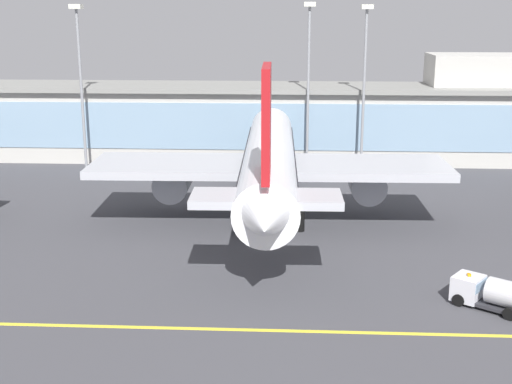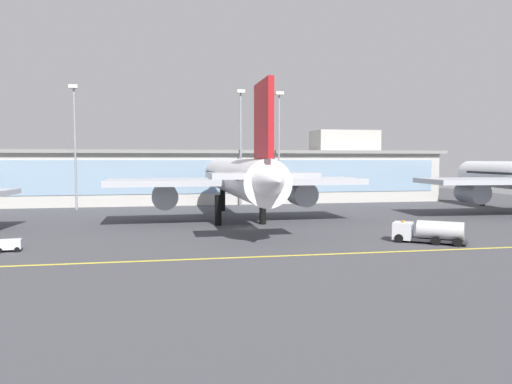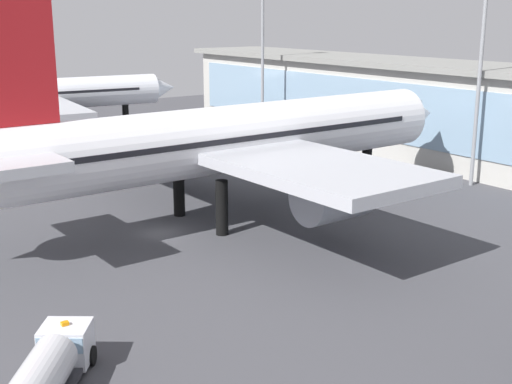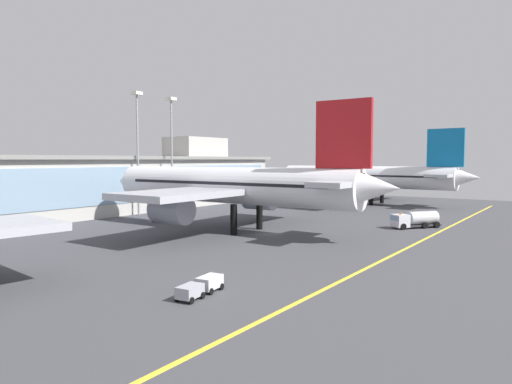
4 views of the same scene
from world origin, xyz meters
name	(u,v)px [view 3 (image 3 of 4)]	position (x,y,z in m)	size (l,w,h in m)	color
ground_plane	(161,233)	(0.00, 0.00, 0.00)	(180.00, 180.00, 0.00)	#424247
terminal_building	(494,116)	(1.73, 44.86, 6.95)	(115.29, 14.00, 18.07)	beige
airliner_near_left	(19,97)	(-58.54, 5.94, 6.17)	(47.16, 53.08, 16.94)	black
airliner_near_right	(229,140)	(-0.27, 7.58, 7.56)	(43.32, 57.54, 20.64)	black
fuel_tanker_truck	(50,369)	(20.62, -17.20, 1.51)	(8.72, 7.32, 2.90)	black
apron_light_mast_west	(263,29)	(-30.81, 33.70, 16.85)	(1.80, 1.80, 26.15)	gray
apron_light_mast_centre	(483,32)	(4.91, 37.10, 17.04)	(1.80, 1.80, 26.50)	gray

